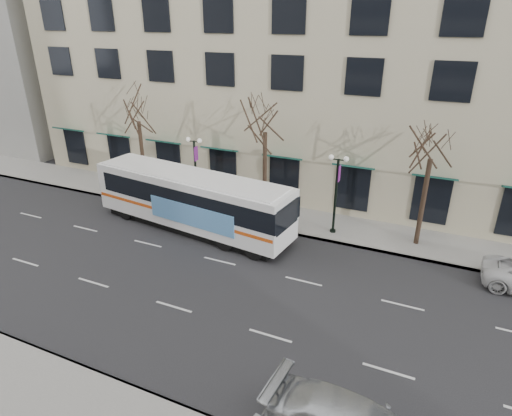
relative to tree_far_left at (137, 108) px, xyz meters
The scene contains 9 objects.
ground 14.91m from the tree_far_left, 41.35° to the right, with size 160.00×160.00×0.00m, color black.
sidewalk_far 16.40m from the tree_far_left, ahead, with size 80.00×4.00×0.15m, color gray.
building_hotel 15.52m from the tree_far_left, 56.75° to the left, with size 40.00×20.00×24.00m, color #BAAF8E.
tree_far_left is the anchor object (origin of this frame).
tree_far_mid 10.00m from the tree_far_left, ahead, with size 3.60×3.60×8.55m.
tree_far_right 20.00m from the tree_far_left, ahead, with size 3.60×3.60×8.06m.
lamp_post_left 6.29m from the tree_far_left, ahead, with size 1.22×0.45×5.21m.
lamp_post_right 15.48m from the tree_far_left, ahead, with size 1.22×0.45×5.21m.
city_bus 8.75m from the tree_far_left, 28.40° to the right, with size 14.05×4.72×3.74m.
Camera 1 is at (10.42, -15.98, 12.69)m, focal length 30.00 mm.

